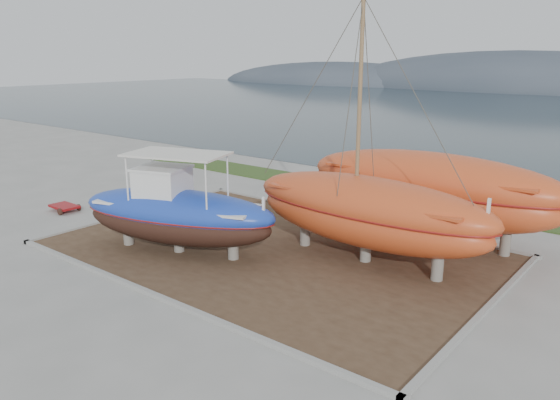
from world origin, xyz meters
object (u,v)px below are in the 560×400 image
Objects in this scene: white_dinghy at (199,214)px; orange_bare_hull at (429,198)px; orange_sailboat at (371,136)px; blue_caique at (177,203)px; red_trailer at (64,208)px.

orange_bare_hull reaches higher than white_dinghy.
orange_sailboat reaches higher than orange_bare_hull.
orange_sailboat reaches higher than blue_caique.
orange_sailboat is 5.21m from orange_bare_hull.
blue_caique is 0.75× the size of orange_bare_hull.
orange_bare_hull is 4.94× the size of red_trailer.
blue_caique is 8.35m from orange_sailboat.
orange_sailboat is (6.74, 3.95, 2.95)m from blue_caique.
blue_caique is 2.25× the size of white_dinghy.
blue_caique is 3.70× the size of red_trailer.
blue_caique reaches higher than white_dinghy.
blue_caique is at bearing -148.97° from orange_sailboat.
orange_sailboat is at bearing 12.69° from white_dinghy.
orange_sailboat is (8.75, 0.91, 4.47)m from white_dinghy.
blue_caique is 9.81m from red_trailer.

